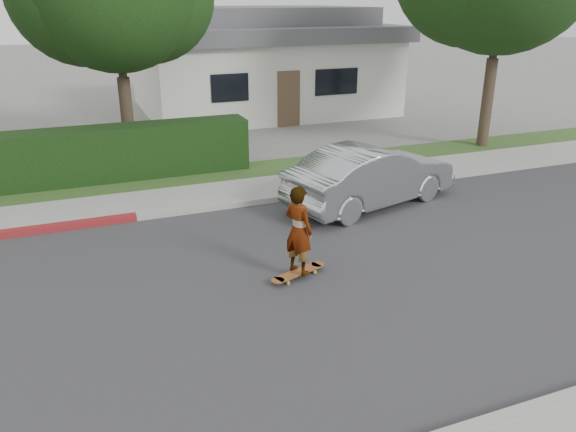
% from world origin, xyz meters
% --- Properties ---
extents(ground, '(120.00, 120.00, 0.00)m').
position_xyz_m(ground, '(0.00, 0.00, 0.00)').
color(ground, slate).
rests_on(ground, ground).
extents(road, '(60.00, 8.00, 0.01)m').
position_xyz_m(road, '(0.00, 0.00, 0.01)').
color(road, '#2D2D30').
rests_on(road, ground).
extents(curb_far, '(60.00, 0.20, 0.15)m').
position_xyz_m(curb_far, '(0.00, 4.10, 0.07)').
color(curb_far, '#9E9E99').
rests_on(curb_far, ground).
extents(sidewalk_far, '(60.00, 1.60, 0.12)m').
position_xyz_m(sidewalk_far, '(0.00, 5.00, 0.06)').
color(sidewalk_far, gray).
rests_on(sidewalk_far, ground).
extents(planting_strip, '(60.00, 1.60, 0.10)m').
position_xyz_m(planting_strip, '(0.00, 6.60, 0.05)').
color(planting_strip, '#2D4C1E').
rests_on(planting_strip, ground).
extents(house, '(10.60, 8.60, 4.30)m').
position_xyz_m(house, '(8.00, 16.00, 2.10)').
color(house, beige).
rests_on(house, ground).
extents(skateboard, '(1.20, 0.61, 0.11)m').
position_xyz_m(skateboard, '(3.31, 0.20, 0.10)').
color(skateboard, '#AE892F').
rests_on(skateboard, ground).
extents(skateboarder, '(0.60, 0.69, 1.60)m').
position_xyz_m(skateboarder, '(3.31, 0.20, 0.92)').
color(skateboarder, white).
rests_on(skateboarder, skateboard).
extents(car_silver, '(4.65, 2.66, 1.45)m').
position_xyz_m(car_silver, '(6.38, 3.09, 0.72)').
color(car_silver, '#ADAEB4').
rests_on(car_silver, ground).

